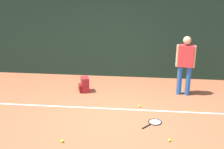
% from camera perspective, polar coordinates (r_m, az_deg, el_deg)
% --- Properties ---
extents(ground_plane, '(12.00, 12.00, 0.00)m').
position_cam_1_polar(ground_plane, '(7.52, -0.31, -8.23)').
color(ground_plane, '#9E5638').
extents(back_fence, '(10.00, 0.10, 2.74)m').
position_cam_1_polar(back_fence, '(9.85, 1.54, 7.23)').
color(back_fence, '#192D23').
rests_on(back_fence, ground).
extents(court_line, '(9.00, 0.05, 0.00)m').
position_cam_1_polar(court_line, '(7.99, 0.10, -6.38)').
color(court_line, white).
rests_on(court_line, ground).
extents(tennis_player, '(0.52, 0.28, 1.70)m').
position_cam_1_polar(tennis_player, '(8.73, 13.45, 2.22)').
color(tennis_player, '#2659A5').
rests_on(tennis_player, ground).
extents(tennis_racket, '(0.54, 0.58, 0.03)m').
position_cam_1_polar(tennis_racket, '(7.40, 7.84, -8.80)').
color(tennis_racket, black).
rests_on(tennis_racket, ground).
extents(backpack, '(0.35, 0.35, 0.44)m').
position_cam_1_polar(backpack, '(8.97, -5.13, -1.94)').
color(backpack, maroon).
rests_on(backpack, ground).
extents(tennis_ball_by_fence, '(0.07, 0.07, 0.07)m').
position_cam_1_polar(tennis_ball_by_fence, '(6.69, -9.23, -12.09)').
color(tennis_ball_by_fence, '#CCE033').
rests_on(tennis_ball_by_fence, ground).
extents(tennis_ball_mid_court, '(0.07, 0.07, 0.07)m').
position_cam_1_polar(tennis_ball_mid_court, '(6.74, 10.61, -11.89)').
color(tennis_ball_mid_court, '#CCE033').
rests_on(tennis_ball_mid_court, ground).
extents(tennis_ball_far_left, '(0.07, 0.07, 0.07)m').
position_cam_1_polar(tennis_ball_far_left, '(8.10, 5.11, -5.84)').
color(tennis_ball_far_left, '#CCE033').
rests_on(tennis_ball_far_left, ground).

